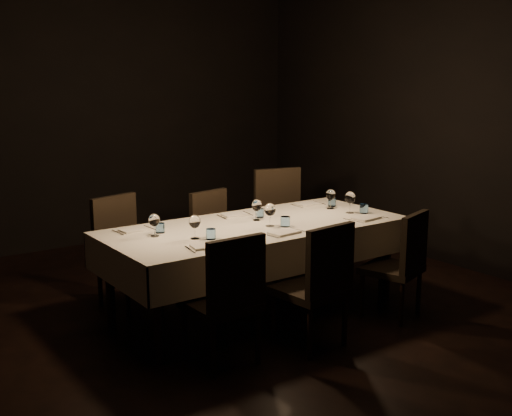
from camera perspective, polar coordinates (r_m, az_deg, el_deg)
room at (r=5.17m, az=-0.00°, el=6.52°), size 5.01×6.01×3.01m
dining_table at (r=5.30m, az=-0.00°, el=-2.26°), size 2.52×1.12×0.76m
chair_near_left at (r=4.37m, az=-2.57°, el=-7.70°), size 0.46×0.46×0.94m
place_setting_near_left at (r=4.75m, az=-4.81°, el=-2.13°), size 0.35×0.41×0.18m
chair_near_center at (r=4.66m, az=5.56°, el=-6.44°), size 0.50×0.50×0.94m
place_setting_near_center at (r=5.13m, az=1.95°, el=-1.01°), size 0.36×0.41×0.19m
chair_near_right at (r=5.36m, az=12.80°, el=-4.50°), size 0.54×0.54×0.89m
place_setting_near_right at (r=5.70m, az=9.06°, el=0.15°), size 0.36×0.42×0.20m
chair_far_left at (r=5.67m, az=-11.71°, el=-3.29°), size 0.55×0.55×0.95m
place_setting_far_left at (r=5.03m, az=-9.46°, el=-1.51°), size 0.32×0.40×0.18m
chair_far_center at (r=6.04m, az=-3.55°, el=-2.34°), size 0.51×0.51×0.91m
place_setting_far_center at (r=5.50m, az=-0.48°, el=-0.21°), size 0.33×0.40×0.18m
chair_far_right at (r=6.46m, az=2.38°, el=-0.81°), size 0.60×0.60×1.04m
place_setting_far_right at (r=6.00m, az=6.06°, el=0.76°), size 0.33×0.40×0.18m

